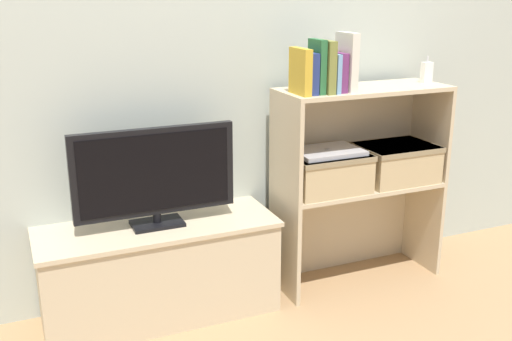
% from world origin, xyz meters
% --- Properties ---
extents(ground_plane, '(16.00, 16.00, 0.00)m').
position_xyz_m(ground_plane, '(0.00, 0.00, 0.00)').
color(ground_plane, '#A37F56').
extents(wall_back, '(10.00, 0.05, 2.40)m').
position_xyz_m(wall_back, '(0.00, 0.40, 1.20)').
color(wall_back, '#B2BCB2').
rests_on(wall_back, ground_plane).
extents(tv_stand, '(1.04, 0.38, 0.44)m').
position_xyz_m(tv_stand, '(-0.46, 0.18, 0.22)').
color(tv_stand, '#CCB793').
rests_on(tv_stand, ground_plane).
extents(tv, '(0.69, 0.14, 0.43)m').
position_xyz_m(tv, '(-0.46, 0.18, 0.67)').
color(tv, black).
rests_on(tv, tv_stand).
extents(bookshelf_lower_tier, '(0.83, 0.32, 0.50)m').
position_xyz_m(bookshelf_lower_tier, '(0.55, 0.22, 0.31)').
color(bookshelf_lower_tier, '#CCB793').
rests_on(bookshelf_lower_tier, ground_plane).
extents(bookshelf_upper_tier, '(0.83, 0.32, 0.48)m').
position_xyz_m(bookshelf_upper_tier, '(0.55, 0.22, 0.80)').
color(bookshelf_upper_tier, '#CCB793').
rests_on(bookshelf_upper_tier, bookshelf_lower_tier).
extents(book_mustard, '(0.04, 0.16, 0.20)m').
position_xyz_m(book_mustard, '(0.18, 0.10, 1.07)').
color(book_mustard, gold).
rests_on(book_mustard, bookshelf_upper_tier).
extents(book_navy, '(0.04, 0.13, 0.18)m').
position_xyz_m(book_navy, '(0.23, 0.10, 1.06)').
color(book_navy, navy).
rests_on(book_navy, bookshelf_upper_tier).
extents(book_forest, '(0.03, 0.12, 0.23)m').
position_xyz_m(book_forest, '(0.27, 0.10, 1.09)').
color(book_forest, '#286638').
rests_on(book_forest, bookshelf_upper_tier).
extents(book_olive, '(0.04, 0.15, 0.23)m').
position_xyz_m(book_olive, '(0.30, 0.10, 1.09)').
color(book_olive, olive).
rests_on(book_olive, bookshelf_upper_tier).
extents(book_skyblue, '(0.02, 0.15, 0.17)m').
position_xyz_m(book_skyblue, '(0.34, 0.10, 1.06)').
color(book_skyblue, '#709ECC').
rests_on(book_skyblue, bookshelf_upper_tier).
extents(book_plum, '(0.03, 0.12, 0.17)m').
position_xyz_m(book_plum, '(0.37, 0.10, 1.06)').
color(book_plum, '#6B2D66').
rests_on(book_plum, bookshelf_upper_tier).
extents(book_ivory, '(0.04, 0.15, 0.26)m').
position_xyz_m(book_ivory, '(0.41, 0.10, 1.10)').
color(book_ivory, silver).
rests_on(book_ivory, bookshelf_upper_tier).
extents(baby_monitor, '(0.05, 0.04, 0.13)m').
position_xyz_m(baby_monitor, '(0.90, 0.16, 1.02)').
color(baby_monitor, white).
rests_on(baby_monitor, bookshelf_upper_tier).
extents(storage_basket_left, '(0.37, 0.28, 0.18)m').
position_xyz_m(storage_basket_left, '(0.35, 0.14, 0.60)').
color(storage_basket_left, tan).
rests_on(storage_basket_left, bookshelf_lower_tier).
extents(storage_basket_right, '(0.37, 0.28, 0.18)m').
position_xyz_m(storage_basket_right, '(0.75, 0.14, 0.60)').
color(storage_basket_right, tan).
rests_on(storage_basket_right, bookshelf_lower_tier).
extents(laptop, '(0.31, 0.23, 0.02)m').
position_xyz_m(laptop, '(0.35, 0.14, 0.69)').
color(laptop, '#BCBCC1').
rests_on(laptop, storage_basket_left).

